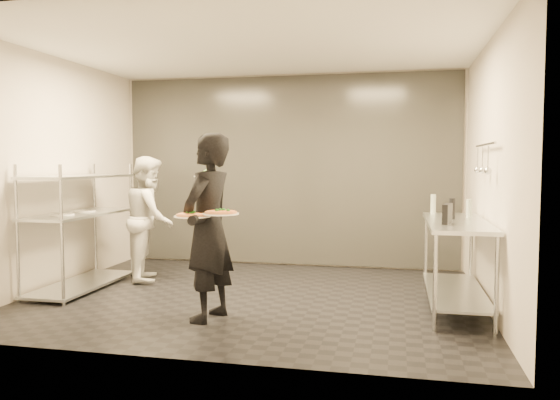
% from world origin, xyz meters
% --- Properties ---
extents(room_shell, '(5.00, 4.00, 2.80)m').
position_xyz_m(room_shell, '(0.00, 1.18, 1.40)').
color(room_shell, black).
rests_on(room_shell, ground).
extents(pass_rack, '(0.60, 1.60, 1.50)m').
position_xyz_m(pass_rack, '(-2.15, -0.00, 0.77)').
color(pass_rack, '#B6B9BD').
rests_on(pass_rack, ground).
extents(prep_counter, '(0.60, 1.80, 0.92)m').
position_xyz_m(prep_counter, '(2.18, 0.00, 0.63)').
color(prep_counter, '#B6B9BD').
rests_on(prep_counter, ground).
extents(utensil_rail, '(0.07, 1.20, 0.31)m').
position_xyz_m(utensil_rail, '(2.43, -0.00, 1.55)').
color(utensil_rail, '#B6B9BD').
rests_on(utensil_rail, room_shell).
extents(waiter, '(0.56, 0.73, 1.80)m').
position_xyz_m(waiter, '(-0.19, -0.93, 0.90)').
color(waiter, black).
rests_on(waiter, ground).
extents(chef, '(0.83, 0.93, 1.60)m').
position_xyz_m(chef, '(-1.55, 0.64, 0.80)').
color(chef, silver).
rests_on(chef, ground).
extents(pizza_plate_near, '(0.34, 0.34, 0.05)m').
position_xyz_m(pizza_plate_near, '(-0.28, -1.10, 1.03)').
color(pizza_plate_near, white).
rests_on(pizza_plate_near, waiter).
extents(pizza_plate_far, '(0.33, 0.33, 0.05)m').
position_xyz_m(pizza_plate_far, '(0.00, -1.12, 1.06)').
color(pizza_plate_far, white).
rests_on(pizza_plate_far, waiter).
extents(salad_plate, '(0.31, 0.31, 0.07)m').
position_xyz_m(salad_plate, '(-0.29, -0.61, 1.40)').
color(salad_plate, white).
rests_on(salad_plate, waiter).
extents(pos_monitor, '(0.12, 0.28, 0.20)m').
position_xyz_m(pos_monitor, '(2.06, -0.31, 1.02)').
color(pos_monitor, black).
rests_on(pos_monitor, prep_counter).
extents(bottle_green, '(0.06, 0.06, 0.23)m').
position_xyz_m(bottle_green, '(1.99, 0.80, 1.03)').
color(bottle_green, gray).
rests_on(bottle_green, prep_counter).
extents(bottle_clear, '(0.06, 0.06, 0.20)m').
position_xyz_m(bottle_clear, '(2.34, 0.35, 1.02)').
color(bottle_clear, gray).
rests_on(bottle_clear, prep_counter).
extents(bottle_dark, '(0.06, 0.06, 0.22)m').
position_xyz_m(bottle_dark, '(2.14, 0.13, 1.03)').
color(bottle_dark, black).
rests_on(bottle_dark, prep_counter).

